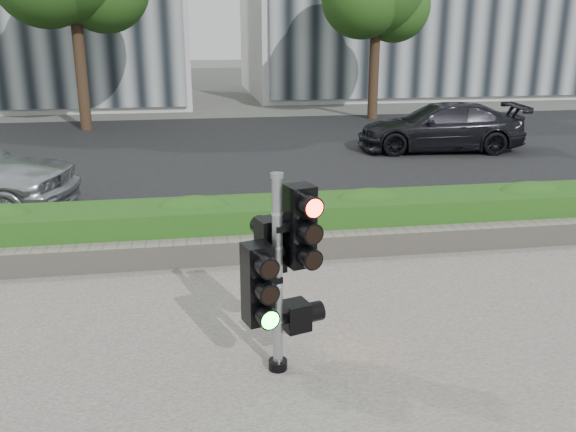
% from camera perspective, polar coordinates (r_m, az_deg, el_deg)
% --- Properties ---
extents(ground, '(120.00, 120.00, 0.00)m').
position_cam_1_polar(ground, '(7.11, 1.59, -9.72)').
color(ground, '#51514C').
rests_on(ground, ground).
extents(road, '(60.00, 13.00, 0.02)m').
position_cam_1_polar(road, '(16.58, -4.98, 5.98)').
color(road, black).
rests_on(road, ground).
extents(curb, '(60.00, 0.25, 0.12)m').
position_cam_1_polar(curb, '(9.96, -1.83, -1.29)').
color(curb, gray).
rests_on(curb, ground).
extents(stone_wall, '(12.00, 0.32, 0.34)m').
position_cam_1_polar(stone_wall, '(8.75, -0.75, -2.98)').
color(stone_wall, gray).
rests_on(stone_wall, sidewalk).
extents(hedge, '(12.00, 1.00, 0.68)m').
position_cam_1_polar(hedge, '(9.30, -1.36, -0.63)').
color(hedge, '#438528').
rests_on(hedge, sidewalk).
extents(traffic_signal, '(0.71, 0.60, 1.96)m').
position_cam_1_polar(traffic_signal, '(5.69, -0.88, -4.51)').
color(traffic_signal, black).
rests_on(traffic_signal, sidewalk).
extents(car_dark, '(4.58, 2.30, 1.28)m').
position_cam_1_polar(car_dark, '(17.11, 14.04, 8.10)').
color(car_dark, black).
rests_on(car_dark, road).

